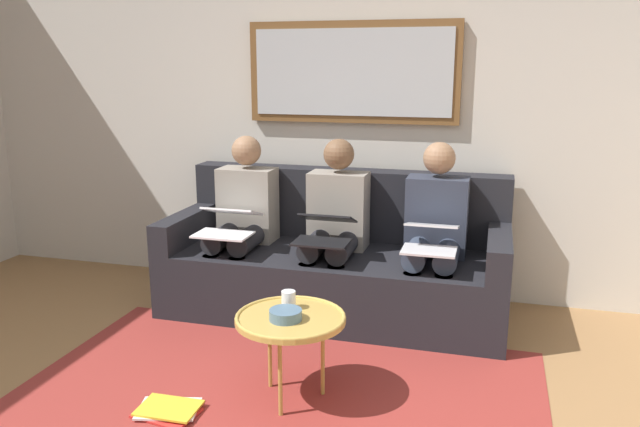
{
  "coord_description": "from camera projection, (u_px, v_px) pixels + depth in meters",
  "views": [
    {
      "loc": [
        -0.97,
        1.76,
        1.61
      ],
      "look_at": [
        0.0,
        -1.7,
        0.75
      ],
      "focal_mm": 35.28,
      "sensor_mm": 36.0,
      "label": 1
    }
  ],
  "objects": [
    {
      "name": "person_middle",
      "position": [
        335.0,
        223.0,
        4.05
      ],
      "size": [
        0.38,
        0.58,
        1.14
      ],
      "color": "gray",
      "rests_on": "couch"
    },
    {
      "name": "coffee_table",
      "position": [
        290.0,
        320.0,
        3.0
      ],
      "size": [
        0.53,
        0.53,
        0.44
      ],
      "color": "tan",
      "rests_on": "ground_plane"
    },
    {
      "name": "framed_mirror",
      "position": [
        352.0,
        72.0,
        4.26
      ],
      "size": [
        1.46,
        0.05,
        0.68
      ],
      "color": "brown"
    },
    {
      "name": "person_left",
      "position": [
        435.0,
        230.0,
        3.88
      ],
      "size": [
        0.38,
        0.58,
        1.14
      ],
      "color": "#2D3342",
      "rests_on": "couch"
    },
    {
      "name": "person_right",
      "position": [
        242.0,
        216.0,
        4.22
      ],
      "size": [
        0.38,
        0.58,
        1.14
      ],
      "color": "gray",
      "rests_on": "couch"
    },
    {
      "name": "laptop_black",
      "position": [
        325.0,
        229.0,
        3.83
      ],
      "size": [
        0.33,
        0.38,
        0.16
      ],
      "color": "black"
    },
    {
      "name": "laptop_silver",
      "position": [
        431.0,
        236.0,
        3.65
      ],
      "size": [
        0.31,
        0.35,
        0.15
      ],
      "color": "silver"
    },
    {
      "name": "laptop_white",
      "position": [
        228.0,
        221.0,
        4.0
      ],
      "size": [
        0.35,
        0.38,
        0.16
      ],
      "color": "white"
    },
    {
      "name": "area_rug",
      "position": [
        273.0,
        401.0,
        3.07
      ],
      "size": [
        2.6,
        1.8,
        0.01
      ],
      "primitive_type": "cube",
      "color": "maroon",
      "rests_on": "ground_plane"
    },
    {
      "name": "cup",
      "position": [
        289.0,
        300.0,
        3.09
      ],
      "size": [
        0.07,
        0.07,
        0.09
      ],
      "primitive_type": "cylinder",
      "color": "silver",
      "rests_on": "coffee_table"
    },
    {
      "name": "bowl",
      "position": [
        286.0,
        315.0,
        2.95
      ],
      "size": [
        0.16,
        0.16,
        0.05
      ],
      "primitive_type": "cylinder",
      "color": "slate",
      "rests_on": "coffee_table"
    },
    {
      "name": "magazine_stack",
      "position": [
        168.0,
        410.0,
        2.96
      ],
      "size": [
        0.32,
        0.27,
        0.03
      ],
      "color": "red",
      "rests_on": "ground_plane"
    },
    {
      "name": "couch",
      "position": [
        337.0,
        263.0,
        4.19
      ],
      "size": [
        2.2,
        0.9,
        0.9
      ],
      "color": "black",
      "rests_on": "ground_plane"
    },
    {
      "name": "wall_rear",
      "position": [
        355.0,
        109.0,
        4.41
      ],
      "size": [
        6.0,
        0.12,
        2.6
      ],
      "primitive_type": "cube",
      "color": "beige",
      "rests_on": "ground_plane"
    }
  ]
}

